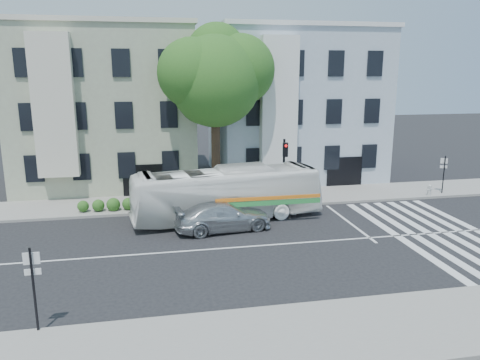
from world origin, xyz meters
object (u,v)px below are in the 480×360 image
object	(u,v)px
bus	(227,194)
sedan	(223,216)
fire_hydrant	(429,190)
near_sign_pole	(33,279)
traffic_signal	(284,164)

from	to	relation	value
bus	sedan	distance (m)	1.98
sedan	fire_hydrant	xyz separation A→B (m)	(14.27, 3.70, -0.21)
bus	near_sign_pole	bearing A→B (deg)	135.13
fire_hydrant	near_sign_pole	distance (m)	24.92
bus	near_sign_pole	distance (m)	13.05
bus	traffic_signal	xyz separation A→B (m)	(3.73, 1.58, 1.23)
sedan	traffic_signal	world-z (taller)	traffic_signal
traffic_signal	near_sign_pole	size ratio (longest dim) A/B	1.51
bus	traffic_signal	bearing A→B (deg)	-74.91
traffic_signal	fire_hydrant	size ratio (longest dim) A/B	5.66
fire_hydrant	sedan	bearing A→B (deg)	-165.47
near_sign_pole	sedan	bearing A→B (deg)	49.41
bus	traffic_signal	distance (m)	4.23
traffic_signal	near_sign_pole	bearing A→B (deg)	-134.25
fire_hydrant	traffic_signal	bearing A→B (deg)	-177.96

